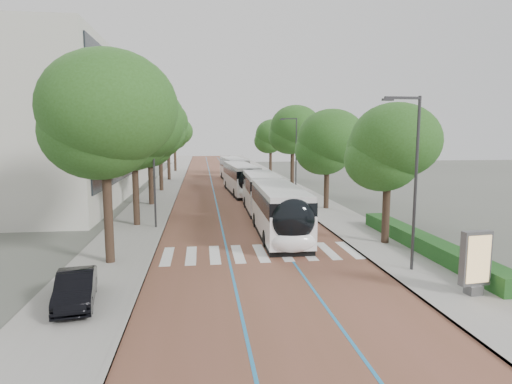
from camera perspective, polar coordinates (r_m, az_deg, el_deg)
The scene contains 21 objects.
ground at distance 22.48m, azimuth 0.50°, elevation -8.89°, with size 160.00×160.00×0.00m, color #51544C.
road at distance 61.75m, azimuth -4.53°, elevation 1.67°, with size 11.00×140.00×0.02m, color brown.
sidewalk_left at distance 61.85m, azimuth -11.49°, elevation 1.60°, with size 4.00×140.00×0.12m, color gray.
sidewalk_right at distance 62.55m, azimuth 2.35°, elevation 1.81°, with size 4.00×140.00×0.12m, color gray.
kerb_left at distance 61.74m, azimuth -9.73°, elevation 1.63°, with size 0.20×140.00×0.14m, color gray.
kerb_right at distance 62.26m, azimuth 0.62°, elevation 1.79°, with size 0.20×140.00×0.14m, color gray.
zebra_crossing at distance 23.45m, azimuth 0.65°, elevation -8.13°, with size 10.55×3.60×0.01m.
lane_line_left at distance 61.69m, azimuth -6.02°, elevation 1.66°, with size 0.12×126.00×0.01m, color teal.
lane_line_right at distance 61.85m, azimuth -3.05°, elevation 1.71°, with size 0.12×126.00×0.01m, color teal.
office_building at distance 52.06m, azimuth -26.06°, elevation 7.53°, with size 18.11×40.00×14.00m.
hedge at distance 25.20m, azimuth 21.60°, elevation -6.40°, with size 1.20×14.00×0.80m, color #184719.
streetlight_near at distance 20.74m, azimuth 20.16°, elevation 2.81°, with size 1.82×0.20×8.00m.
streetlight_far at distance 44.42m, azimuth 5.15°, elevation 5.57°, with size 1.82×0.20×8.00m.
lamp_post_left at distance 29.61m, azimuth -13.44°, elevation 3.02°, with size 0.14×0.14×8.00m, color #323235.
trees_left at distance 43.44m, azimuth -13.46°, elevation 7.79°, with size 6.46×61.13×9.79m.
trees_right at distance 45.14m, azimuth 6.38°, elevation 7.03°, with size 5.87×47.17×9.24m.
lead_bus at distance 30.48m, azimuth 1.94°, elevation -1.37°, with size 2.86×18.44×3.20m.
bus_queued_0 at distance 46.76m, azimuth -1.97°, elevation 1.77°, with size 3.20×12.52×3.20m.
bus_queued_1 at distance 58.89m, azimuth -2.93°, elevation 2.97°, with size 3.34×12.54×3.20m.
ad_panel at distance 19.06m, azimuth 27.22°, elevation -8.23°, with size 1.26×0.53×2.56m.
parked_car at distance 17.58m, azimuth -22.91°, elevation -11.75°, with size 1.31×3.75×1.24m, color black.
Camera 1 is at (-2.92, -21.35, 6.39)m, focal length 30.00 mm.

